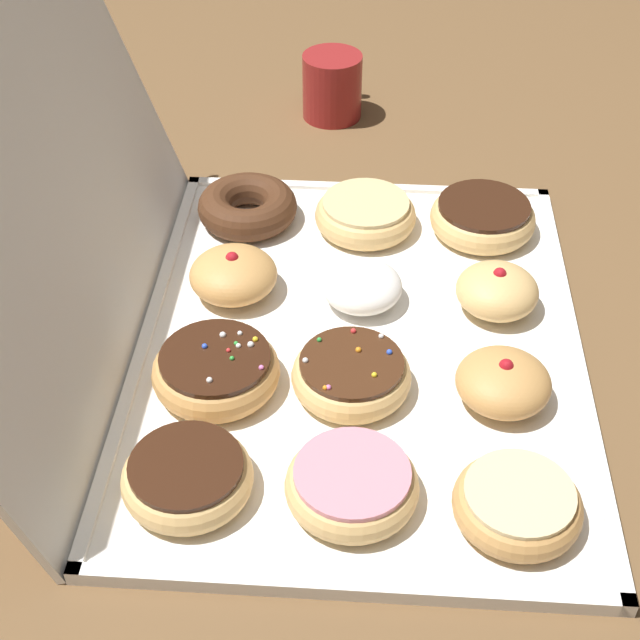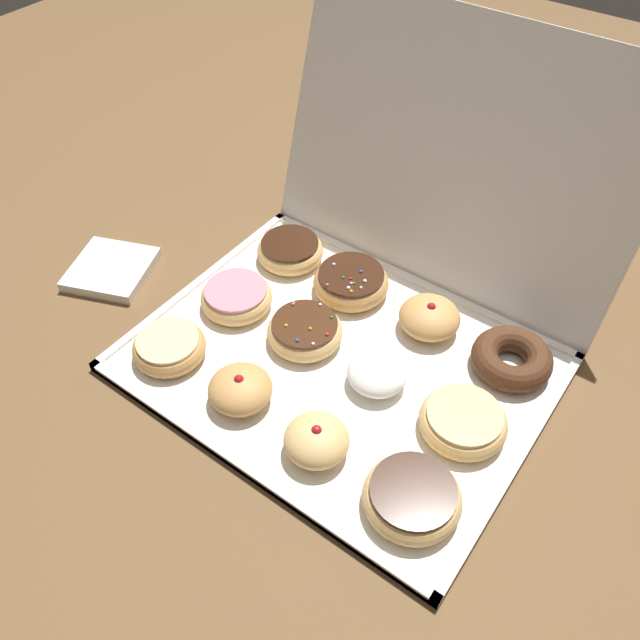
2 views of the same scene
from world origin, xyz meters
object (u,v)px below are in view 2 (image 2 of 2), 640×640
(pink_frosted_donut_4, at_px, (235,298))
(chocolate_cake_ring_donut_11, at_px, (512,358))
(donut_box, at_px, (338,363))
(jelly_filled_donut_2, at_px, (317,440))
(sprinkle_donut_9, at_px, (351,282))
(sprinkle_donut_5, at_px, (305,331))
(powdered_filled_donut_6, at_px, (376,375))
(napkin_stack, at_px, (111,269))
(glazed_ring_donut_0, at_px, (169,347))
(jelly_filled_donut_10, at_px, (430,317))
(chocolate_frosted_donut_8, at_px, (290,250))
(jelly_filled_donut_1, at_px, (240,389))
(chocolate_frosted_donut_3, at_px, (412,497))
(glazed_ring_donut_7, at_px, (463,422))

(pink_frosted_donut_4, height_order, chocolate_cake_ring_donut_11, chocolate_cake_ring_donut_11)
(donut_box, distance_m, jelly_filled_donut_2, 0.15)
(sprinkle_donut_9, bearing_deg, chocolate_cake_ring_donut_11, 1.00)
(sprinkle_donut_5, xyz_separation_m, powdered_filled_donut_6, (0.13, -0.01, 0.00))
(napkin_stack, bearing_deg, donut_box, 8.07)
(glazed_ring_donut_0, bearing_deg, powdered_filled_donut_6, 25.96)
(sprinkle_donut_5, bearing_deg, powdered_filled_donut_6, -3.95)
(pink_frosted_donut_4, distance_m, jelly_filled_donut_10, 0.30)
(chocolate_frosted_donut_8, distance_m, jelly_filled_donut_10, 0.27)
(pink_frosted_donut_4, bearing_deg, sprinkle_donut_9, 47.37)
(donut_box, relative_size, chocolate_cake_ring_donut_11, 4.96)
(jelly_filled_donut_1, bearing_deg, jelly_filled_donut_2, -1.98)
(powdered_filled_donut_6, xyz_separation_m, jelly_filled_donut_10, (0.01, 0.14, 0.00))
(donut_box, bearing_deg, glazed_ring_donut_0, -146.69)
(chocolate_cake_ring_donut_11, distance_m, napkin_stack, 0.65)
(pink_frosted_donut_4, distance_m, napkin_stack, 0.23)
(napkin_stack, bearing_deg, chocolate_frosted_donut_3, -6.78)
(glazed_ring_donut_0, bearing_deg, chocolate_cake_ring_donut_11, 33.54)
(donut_box, distance_m, jelly_filled_donut_10, 0.15)
(chocolate_frosted_donut_8, xyz_separation_m, napkin_stack, (-0.23, -0.20, -0.02))
(donut_box, height_order, napkin_stack, napkin_stack)
(chocolate_frosted_donut_3, distance_m, sprinkle_donut_5, 0.30)
(sprinkle_donut_5, distance_m, glazed_ring_donut_7, 0.26)
(glazed_ring_donut_7, height_order, chocolate_frosted_donut_8, same)
(jelly_filled_donut_1, xyz_separation_m, powdered_filled_donut_6, (0.13, 0.13, -0.00))
(pink_frosted_donut_4, bearing_deg, chocolate_frosted_donut_3, -18.14)
(sprinkle_donut_9, xyz_separation_m, chocolate_cake_ring_donut_11, (0.27, 0.00, -0.00))
(pink_frosted_donut_4, bearing_deg, chocolate_frosted_donut_8, 90.48)
(powdered_filled_donut_6, height_order, chocolate_frosted_donut_8, powdered_filled_donut_6)
(chocolate_cake_ring_donut_11, bearing_deg, sprinkle_donut_9, -179.00)
(napkin_stack, bearing_deg, glazed_ring_donut_7, 5.38)
(sprinkle_donut_5, height_order, powdered_filled_donut_6, same)
(chocolate_frosted_donut_3, relative_size, chocolate_frosted_donut_8, 1.08)
(pink_frosted_donut_4, xyz_separation_m, napkin_stack, (-0.23, -0.06, -0.02))
(jelly_filled_donut_2, bearing_deg, powdered_filled_donut_6, 89.07)
(sprinkle_donut_9, height_order, jelly_filled_donut_10, jelly_filled_donut_10)
(glazed_ring_donut_7, bearing_deg, pink_frosted_donut_4, -179.59)
(pink_frosted_donut_4, height_order, sprinkle_donut_5, sprinkle_donut_5)
(chocolate_frosted_donut_8, height_order, napkin_stack, chocolate_frosted_donut_8)
(jelly_filled_donut_1, xyz_separation_m, chocolate_cake_ring_donut_11, (0.27, 0.27, -0.00))
(chocolate_cake_ring_donut_11, bearing_deg, chocolate_frosted_donut_3, -90.88)
(jelly_filled_donut_1, relative_size, sprinkle_donut_5, 0.78)
(glazed_ring_donut_7, bearing_deg, jelly_filled_donut_2, -134.71)
(jelly_filled_donut_2, distance_m, powdered_filled_donut_6, 0.14)
(donut_box, bearing_deg, chocolate_frosted_donut_8, 144.96)
(chocolate_cake_ring_donut_11, bearing_deg, napkin_stack, -162.56)
(chocolate_frosted_donut_8, distance_m, chocolate_cake_ring_donut_11, 0.40)
(jelly_filled_donut_2, xyz_separation_m, napkin_stack, (-0.48, 0.08, -0.02))
(sprinkle_donut_9, bearing_deg, sprinkle_donut_5, -88.29)
(powdered_filled_donut_6, bearing_deg, chocolate_cake_ring_donut_11, 45.11)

